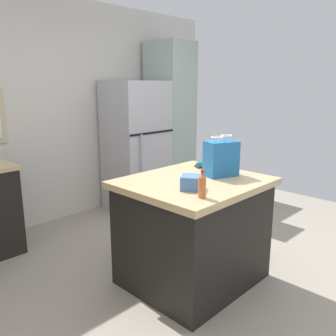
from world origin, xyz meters
name	(u,v)px	position (x,y,z in m)	size (l,w,h in m)	color
ground	(205,279)	(0.00, 0.00, 0.00)	(6.00, 6.00, 0.00)	#9E9384
back_wall	(60,112)	(-0.02, 2.32, 1.36)	(5.00, 0.13, 2.71)	silver
kitchen_island	(193,230)	(-0.07, 0.09, 0.46)	(1.15, 1.00, 0.92)	black
refrigerator	(136,146)	(0.88, 1.92, 0.87)	(0.77, 0.69, 1.74)	#B7B7BC
tall_cabinet	(170,122)	(1.54, 1.92, 1.14)	(0.51, 0.61, 2.28)	#9EB2A8
shopping_bag	(221,158)	(0.19, 0.01, 1.07)	(0.31, 0.25, 0.35)	#236BAD
small_box	(190,182)	(-0.30, -0.07, 0.97)	(0.16, 0.13, 0.11)	#4775B7
bottle	(202,186)	(-0.40, -0.26, 1.00)	(0.05, 0.05, 0.20)	#C66633
ear_defenders	(202,164)	(0.35, 0.34, 0.94)	(0.20, 0.18, 0.06)	black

